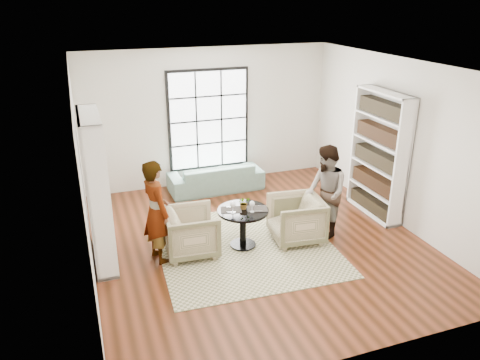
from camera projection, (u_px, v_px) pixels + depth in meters
name	position (u px, v px, depth m)	size (l,w,h in m)	color
ground	(257.00, 241.00, 8.18)	(6.00, 6.00, 0.00)	brown
room_shell	(247.00, 163.00, 8.19)	(6.00, 6.01, 6.00)	silver
rug	(245.00, 246.00, 7.99)	(2.90, 2.90, 0.01)	beige
pedestal_table	(243.00, 220.00, 7.83)	(0.86, 0.86, 0.68)	black
sofa	(216.00, 177.00, 10.21)	(2.03, 0.79, 0.59)	#769D93
armchair_left	(192.00, 232.00, 7.66)	(0.83, 0.85, 0.78)	#C7C18E
armchair_right	(296.00, 219.00, 8.08)	(0.84, 0.87, 0.79)	#C7AF8E
person_left	(156.00, 212.00, 7.32)	(0.62, 0.41, 1.69)	gray
person_right	(326.00, 192.00, 8.09)	(0.80, 0.62, 1.65)	gray
placemat_left	(231.00, 210.00, 7.75)	(0.34, 0.26, 0.01)	#272522
placemat_right	(257.00, 209.00, 7.78)	(0.34, 0.26, 0.01)	#272522
cutlery_left	(231.00, 209.00, 7.75)	(0.14, 0.22, 0.01)	#BDBDC1
cutlery_right	(257.00, 208.00, 7.78)	(0.14, 0.22, 0.01)	#BDBDC1
wine_glass_left	(233.00, 205.00, 7.59)	(0.09, 0.09, 0.20)	silver
wine_glass_right	(252.00, 204.00, 7.63)	(0.09, 0.09, 0.20)	silver
flower_centerpiece	(244.00, 203.00, 7.75)	(0.20, 0.17, 0.22)	gray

